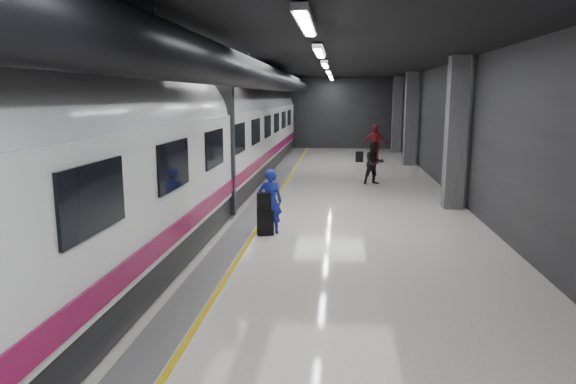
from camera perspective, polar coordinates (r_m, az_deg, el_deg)
name	(u,v)px	position (r m, az deg, el deg)	size (l,w,h in m)	color
ground	(297,220)	(14.14, 1.04, -3.08)	(40.00, 40.00, 0.00)	silver
platform_hall	(290,89)	(14.72, 0.26, 11.34)	(10.02, 40.02, 4.51)	black
train	(180,143)	(14.43, -11.95, 5.30)	(3.05, 38.00, 4.05)	black
traveler_main	(270,201)	(12.60, -1.98, -1.04)	(0.59, 0.39, 1.61)	#1637A9
suitcase_main	(265,223)	(12.54, -2.54, -3.41)	(0.38, 0.24, 0.62)	black
shoulder_bag	(264,202)	(12.41, -2.69, -1.07)	(0.32, 0.17, 0.43)	black
traveler_far_a	(374,163)	(19.98, 9.53, 3.20)	(0.80, 0.62, 1.65)	black
traveler_far_b	(375,144)	(26.37, 9.60, 5.28)	(1.14, 0.47, 1.94)	maroon
suitcase_far	(359,157)	(26.80, 7.95, 3.90)	(0.37, 0.24, 0.54)	black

